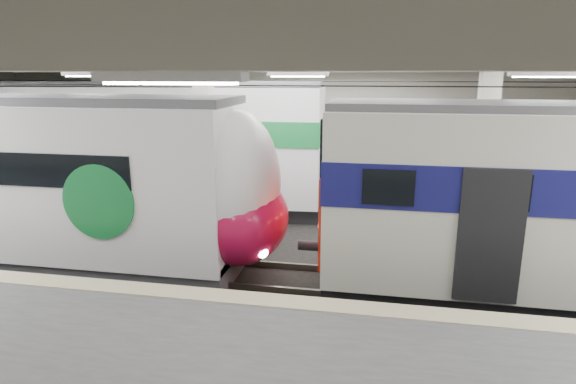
# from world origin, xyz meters

# --- Properties ---
(station_hall) EXTENTS (36.00, 24.00, 5.75)m
(station_hall) POSITION_xyz_m (0.00, -1.74, 3.24)
(station_hall) COLOR black
(station_hall) RESTS_ON ground
(modern_emu) EXTENTS (13.75, 2.84, 4.44)m
(modern_emu) POSITION_xyz_m (-6.20, -0.00, 2.18)
(modern_emu) COLOR white
(modern_emu) RESTS_ON ground
(far_train) EXTENTS (14.92, 3.75, 4.69)m
(far_train) POSITION_xyz_m (-7.15, 5.50, 2.42)
(far_train) COLOR white
(far_train) RESTS_ON ground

